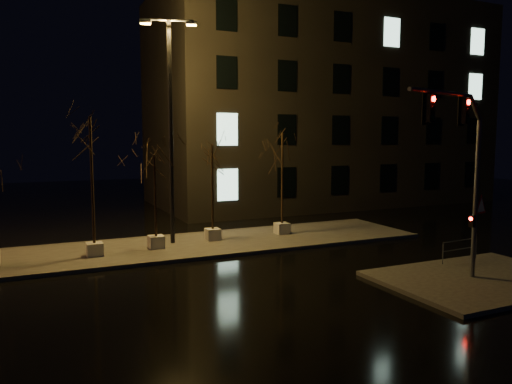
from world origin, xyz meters
name	(u,v)px	position (x,y,z in m)	size (l,w,h in m)	color
ground	(246,281)	(0.00, 0.00, 0.00)	(90.00, 90.00, 0.00)	black
median	(194,245)	(0.00, 6.00, 0.07)	(22.00, 5.00, 0.15)	#403D39
sidewalk_corner	(480,279)	(7.50, -3.50, 0.07)	(7.00, 5.00, 0.15)	#403D39
building	(319,105)	(14.00, 18.00, 7.50)	(25.00, 12.00, 15.00)	black
tree_1	(91,148)	(-4.48, 5.46, 4.62)	(1.80, 1.80, 5.89)	beige
tree_2	(155,176)	(-1.81, 5.85, 3.38)	(1.80, 1.80, 4.25)	beige
tree_3	(212,165)	(1.06, 6.43, 3.72)	(1.80, 1.80, 4.71)	beige
tree_4	(282,156)	(4.79, 6.44, 4.12)	(1.80, 1.80, 5.23)	beige
traffic_signal_mast	(464,160)	(6.29, -3.63, 4.30)	(5.00, 1.52, 6.32)	#595C61
streetlight_main	(170,116)	(-0.86, 6.60, 5.99)	(2.50, 0.98, 10.12)	black
guard_rail_a	(460,247)	(8.61, -1.50, 0.71)	(1.98, 0.20, 0.86)	#595C61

